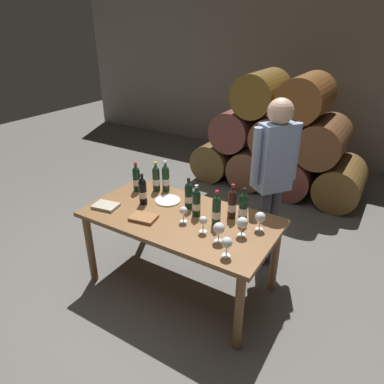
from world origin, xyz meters
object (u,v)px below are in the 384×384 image
wine_bottle_5 (136,179)px  sommelier_presenting (274,171)px  wine_glass_2 (243,223)px  wine_bottle_2 (216,210)px  wine_glass_4 (183,211)px  wine_glass_0 (227,243)px  tasting_notebook (144,218)px  wine_bottle_1 (243,207)px  leather_ledger (106,206)px  wine_glass_1 (260,218)px  wine_bottle_7 (166,178)px  wine_bottle_8 (156,178)px  wine_bottle_0 (143,191)px  wine_bottle_6 (232,204)px  serving_plate (168,200)px  wine_glass_3 (203,221)px  dining_table (180,225)px  wine_bottle_4 (196,202)px  wine_bottle_3 (189,195)px  wine_glass_5 (219,229)px

wine_bottle_5 → sommelier_presenting: size_ratio=0.18×
wine_glass_2 → wine_bottle_5: bearing=171.0°
wine_bottle_2 → wine_glass_4: wine_bottle_2 is taller
wine_glass_0 → tasting_notebook: bearing=173.6°
wine_bottle_1 → leather_ledger: size_ratio=1.42×
wine_bottle_1 → wine_glass_2: wine_bottle_1 is taller
wine_glass_0 → wine_glass_1: wine_glass_1 is taller
wine_bottle_2 → wine_glass_2: wine_bottle_2 is taller
wine_bottle_7 → wine_bottle_8: 0.10m
wine_bottle_0 → wine_bottle_1: size_ratio=0.96×
wine_bottle_6 → wine_glass_4: 0.42m
wine_bottle_1 → serving_plate: size_ratio=1.30×
wine_bottle_0 → wine_glass_3: size_ratio=2.10×
wine_glass_4 → leather_ledger: bearing=-167.9°
dining_table → serving_plate: 0.32m
wine_bottle_8 → wine_glass_1: wine_bottle_8 is taller
wine_bottle_2 → wine_glass_1: wine_bottle_2 is taller
wine_bottle_4 → sommelier_presenting: (0.44, 0.67, 0.16)m
wine_bottle_4 → wine_bottle_6: 0.31m
wine_bottle_0 → wine_glass_1: bearing=7.3°
serving_plate → wine_bottle_3: bearing=-2.2°
wine_bottle_6 → dining_table: bearing=-151.7°
wine_bottle_5 → tasting_notebook: bearing=-45.1°
serving_plate → sommelier_presenting: size_ratio=0.14×
dining_table → wine_bottle_3: size_ratio=5.73×
wine_glass_3 → wine_glass_5: wine_glass_5 is taller
wine_bottle_5 → serving_plate: (0.40, -0.03, -0.12)m
wine_glass_1 → wine_glass_4: 0.64m
serving_plate → wine_bottle_4: bearing=-13.3°
wine_glass_0 → wine_glass_5: size_ratio=0.96×
wine_bottle_6 → wine_bottle_7: wine_bottle_7 is taller
wine_bottle_4 → wine_glass_2: (0.47, -0.08, -0.01)m
wine_bottle_7 → wine_glass_3: wine_bottle_7 is taller
wine_bottle_8 → wine_glass_0: 1.25m
wine_bottle_0 → wine_glass_0: 1.07m
dining_table → wine_bottle_6: 0.50m
wine_bottle_5 → wine_glass_1: bearing=-1.9°
wine_bottle_0 → wine_bottle_6: 0.84m
wine_bottle_7 → wine_glass_0: wine_bottle_7 is taller
wine_bottle_1 → wine_glass_0: 0.52m
wine_glass_2 → tasting_notebook: bearing=-165.3°
tasting_notebook → wine_glass_4: bearing=14.7°
wine_bottle_8 → wine_glass_5: wine_bottle_8 is taller
wine_bottle_5 → wine_bottle_1: bearing=0.2°
sommelier_presenting → wine_glass_3: bearing=-106.6°
wine_glass_2 → wine_glass_1: bearing=59.8°
wine_glass_0 → wine_bottle_7: bearing=146.8°
wine_glass_2 → wine_glass_3: wine_glass_2 is taller
wine_bottle_5 → wine_glass_1: wine_bottle_5 is taller
wine_bottle_1 → wine_bottle_6: (-0.11, 0.01, 0.00)m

